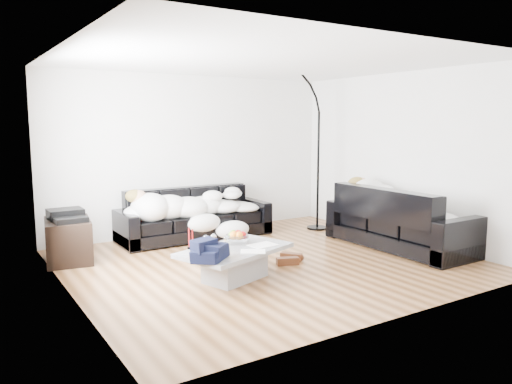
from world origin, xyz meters
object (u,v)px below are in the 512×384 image
sleeper_back (196,200)px  sofa_right (400,217)px  fruit_bowl (237,236)px  wine_glass_a (214,241)px  coffee_table (235,264)px  floor_lamp (318,158)px  shoes (289,259)px  wine_glass_c (227,242)px  candle_left (189,238)px  stereo (67,215)px  sleeper_right (401,204)px  sofa_back (195,214)px  candle_right (193,239)px  wine_glass_b (206,243)px  av_cabinet (68,240)px

sleeper_back → sofa_right: bearing=-42.4°
fruit_bowl → wine_glass_a: wine_glass_a is taller
coffee_table → wine_glass_a: size_ratio=7.52×
floor_lamp → shoes: bearing=-123.2°
wine_glass_c → candle_left: size_ratio=0.64×
shoes → stereo: bearing=176.6°
wine_glass_a → coffee_table: bearing=-25.6°
sleeper_back → sleeper_right: 3.11m
sofa_back → candle_right: size_ratio=11.16×
sleeper_back → wine_glass_a: size_ratio=11.75×
sofa_back → stereo: bearing=-171.2°
sleeper_right → wine_glass_b: bearing=89.6°
sleeper_right → av_cabinet: 4.69m
wine_glass_b → wine_glass_c: size_ratio=1.16×
sofa_back → wine_glass_c: bearing=-106.0°
candle_right → sleeper_right: bearing=-4.2°
wine_glass_b → av_cabinet: 2.15m
wine_glass_b → sleeper_back: bearing=67.2°
wine_glass_a → wine_glass_c: (0.12, -0.09, -0.01)m
wine_glass_c → shoes: size_ratio=0.33×
sofa_back → floor_lamp: bearing=-13.2°
candle_right → floor_lamp: (3.03, 1.42, 0.74)m
stereo → candle_right: bearing=-57.3°
av_cabinet → stereo: size_ratio=1.85×
sofa_right → candle_right: 3.24m
fruit_bowl → sofa_back: bearing=79.2°
fruit_bowl → wine_glass_c: size_ratio=1.74×
sofa_back → candle_left: bearing=-117.0°
coffee_table → stereo: stereo is taller
wine_glass_c → shoes: 1.16m
sleeper_back → candle_right: bearing=-116.6°
coffee_table → wine_glass_a: bearing=154.4°
floor_lamp → coffee_table: bearing=-131.5°
sleeper_right → av_cabinet: bearing=66.9°
coffee_table → sofa_back: bearing=76.6°
sleeper_back → candle_left: 2.13m
sleeper_right → wine_glass_a: bearing=88.6°
shoes → wine_glass_b: bearing=-141.6°
wine_glass_a → wine_glass_c: size_ratio=1.09×
shoes → av_cabinet: bearing=176.6°
sleeper_back → stereo: bearing=-172.6°
fruit_bowl → wine_glass_c: bearing=-144.9°
sleeper_right → wine_glass_c: size_ratio=12.02×
sleeper_right → wine_glass_a: (-3.04, 0.07, -0.19)m
shoes → sofa_right: bearing=24.2°
sleeper_back → coffee_table: size_ratio=1.56×
sofa_back → fruit_bowl: 2.03m
candle_right → shoes: 1.44m
sofa_right → wine_glass_b: sofa_right is taller
sofa_right → wine_glass_a: bearing=88.6°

